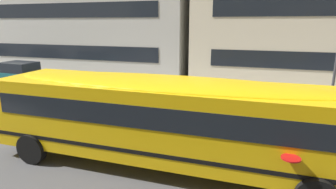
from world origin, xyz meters
The scene contains 5 objects.
ground_plane centered at (0.00, 0.00, 0.00)m, with size 400.00×400.00×0.00m, color #4C4C4F.
sidewalk_far centered at (0.00, 8.33, 0.01)m, with size 120.00×3.00×0.01m, color gray.
lane_centreline centered at (0.00, 0.00, 0.00)m, with size 110.00×0.16×0.01m, color silver.
school_bus centered at (2.63, -1.93, 1.60)m, with size 12.04×2.88×2.69m.
parked_car_teal_under_tree centered at (-10.35, 5.42, 0.84)m, with size 3.98×2.05×1.64m.
Camera 1 is at (4.91, -9.33, 4.18)m, focal length 30.28 mm.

